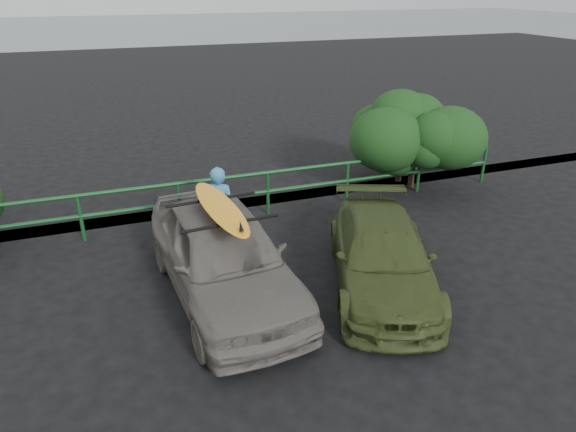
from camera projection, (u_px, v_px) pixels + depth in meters
name	position (u px, v px, depth m)	size (l,w,h in m)	color
ground	(310.00, 359.00, 7.30)	(80.00, 80.00, 0.00)	black
ocean	(111.00, 29.00, 58.55)	(200.00, 200.00, 0.00)	slate
guardrail	(225.00, 198.00, 11.35)	(14.00, 0.08, 1.04)	#164E23
shrub_right	(411.00, 142.00, 13.07)	(3.20, 2.40, 2.33)	#193F17
sedan	(223.00, 255.00, 8.49)	(1.82, 4.53, 1.54)	#67625C
olive_vehicle	(382.00, 256.00, 8.85)	(1.64, 4.04, 1.17)	#39481F
man	(219.00, 209.00, 9.95)	(0.63, 0.41, 1.73)	teal
roof_rack	(221.00, 211.00, 8.16)	(1.53, 1.07, 0.05)	black
surfboard	(220.00, 207.00, 8.13)	(0.50, 2.41, 0.07)	#FFA21A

